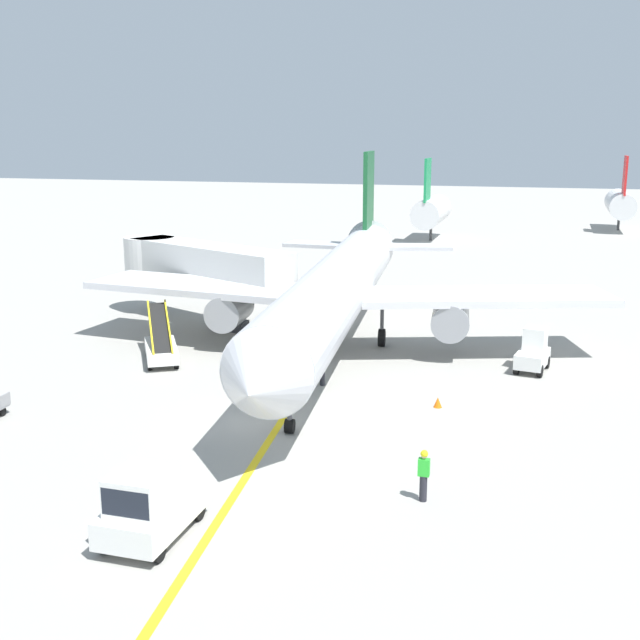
{
  "coord_description": "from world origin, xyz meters",
  "views": [
    {
      "loc": [
        10.72,
        -28.35,
        11.26
      ],
      "look_at": [
        0.35,
        7.66,
        2.5
      ],
      "focal_mm": 44.94,
      "sensor_mm": 36.0,
      "label": 1
    }
  ],
  "objects_px": {
    "baggage_tug_near_wing": "(533,352)",
    "safety_cone_nose_left": "(239,378)",
    "ground_crew_wing_walker": "(322,366)",
    "jet_bridge": "(194,264)",
    "ground_crew_marshaller": "(424,474)",
    "safety_cone_nose_right": "(438,402)",
    "belt_loader_forward_hold": "(161,346)",
    "airliner": "(338,288)",
    "pushback_tug": "(149,507)"
  },
  "relations": [
    {
      "from": "pushback_tug",
      "to": "ground_crew_wing_walker",
      "type": "relative_size",
      "value": 2.13
    },
    {
      "from": "jet_bridge",
      "to": "ground_crew_marshaller",
      "type": "height_order",
      "value": "jet_bridge"
    },
    {
      "from": "baggage_tug_near_wing",
      "to": "ground_crew_wing_walker",
      "type": "height_order",
      "value": "baggage_tug_near_wing"
    },
    {
      "from": "jet_bridge",
      "to": "belt_loader_forward_hold",
      "type": "height_order",
      "value": "jet_bridge"
    },
    {
      "from": "jet_bridge",
      "to": "belt_loader_forward_hold",
      "type": "distance_m",
      "value": 9.23
    },
    {
      "from": "jet_bridge",
      "to": "safety_cone_nose_right",
      "type": "xyz_separation_m",
      "value": [
        16.44,
        -11.68,
        -3.32
      ]
    },
    {
      "from": "jet_bridge",
      "to": "safety_cone_nose_right",
      "type": "distance_m",
      "value": 20.44
    },
    {
      "from": "baggage_tug_near_wing",
      "to": "airliner",
      "type": "bearing_deg",
      "value": 175.7
    },
    {
      "from": "ground_crew_wing_walker",
      "to": "safety_cone_nose_right",
      "type": "relative_size",
      "value": 3.86
    },
    {
      "from": "belt_loader_forward_hold",
      "to": "ground_crew_wing_walker",
      "type": "xyz_separation_m",
      "value": [
        8.91,
        -1.54,
        0.13
      ]
    },
    {
      "from": "airliner",
      "to": "ground_crew_wing_walker",
      "type": "xyz_separation_m",
      "value": [
        0.84,
        -5.87,
        -2.51
      ]
    },
    {
      "from": "baggage_tug_near_wing",
      "to": "safety_cone_nose_left",
      "type": "height_order",
      "value": "baggage_tug_near_wing"
    },
    {
      "from": "baggage_tug_near_wing",
      "to": "ground_crew_wing_walker",
      "type": "relative_size",
      "value": 1.52
    },
    {
      "from": "jet_bridge",
      "to": "safety_cone_nose_left",
      "type": "distance_m",
      "value": 13.36
    },
    {
      "from": "airliner",
      "to": "jet_bridge",
      "type": "height_order",
      "value": "airliner"
    },
    {
      "from": "baggage_tug_near_wing",
      "to": "belt_loader_forward_hold",
      "type": "distance_m",
      "value": 18.44
    },
    {
      "from": "safety_cone_nose_left",
      "to": "baggage_tug_near_wing",
      "type": "bearing_deg",
      "value": 24.06
    },
    {
      "from": "pushback_tug",
      "to": "belt_loader_forward_hold",
      "type": "xyz_separation_m",
      "value": [
        -8.11,
        16.62,
        -0.22
      ]
    },
    {
      "from": "pushback_tug",
      "to": "safety_cone_nose_left",
      "type": "xyz_separation_m",
      "value": [
        -3.0,
        14.39,
        -0.77
      ]
    },
    {
      "from": "belt_loader_forward_hold",
      "to": "ground_crew_marshaller",
      "type": "xyz_separation_m",
      "value": [
        15.2,
        -12.05,
        0.13
      ]
    },
    {
      "from": "belt_loader_forward_hold",
      "to": "ground_crew_wing_walker",
      "type": "relative_size",
      "value": 2.91
    },
    {
      "from": "belt_loader_forward_hold",
      "to": "safety_cone_nose_left",
      "type": "xyz_separation_m",
      "value": [
        5.11,
        -2.23,
        -0.56
      ]
    },
    {
      "from": "pushback_tug",
      "to": "safety_cone_nose_right",
      "type": "distance_m",
      "value": 14.93
    },
    {
      "from": "airliner",
      "to": "jet_bridge",
      "type": "distance_m",
      "value": 10.96
    },
    {
      "from": "pushback_tug",
      "to": "belt_loader_forward_hold",
      "type": "bearing_deg",
      "value": 116.01
    },
    {
      "from": "airliner",
      "to": "ground_crew_marshaller",
      "type": "bearing_deg",
      "value": -66.5
    },
    {
      "from": "jet_bridge",
      "to": "baggage_tug_near_wing",
      "type": "xyz_separation_m",
      "value": [
        20.12,
        -5.0,
        -2.62
      ]
    },
    {
      "from": "pushback_tug",
      "to": "baggage_tug_near_wing",
      "type": "height_order",
      "value": "pushback_tug"
    },
    {
      "from": "jet_bridge",
      "to": "safety_cone_nose_right",
      "type": "height_order",
      "value": "jet_bridge"
    },
    {
      "from": "belt_loader_forward_hold",
      "to": "safety_cone_nose_right",
      "type": "height_order",
      "value": "belt_loader_forward_hold"
    },
    {
      "from": "baggage_tug_near_wing",
      "to": "ground_crew_marshaller",
      "type": "relative_size",
      "value": 1.52
    },
    {
      "from": "baggage_tug_near_wing",
      "to": "safety_cone_nose_left",
      "type": "bearing_deg",
      "value": -155.94
    },
    {
      "from": "safety_cone_nose_left",
      "to": "jet_bridge",
      "type": "bearing_deg",
      "value": 123.44
    },
    {
      "from": "airliner",
      "to": "ground_crew_wing_walker",
      "type": "height_order",
      "value": "airliner"
    },
    {
      "from": "baggage_tug_near_wing",
      "to": "safety_cone_nose_left",
      "type": "relative_size",
      "value": 5.88
    },
    {
      "from": "ground_crew_marshaller",
      "to": "jet_bridge",
      "type": "bearing_deg",
      "value": 129.86
    },
    {
      "from": "ground_crew_wing_walker",
      "to": "safety_cone_nose_right",
      "type": "height_order",
      "value": "ground_crew_wing_walker"
    },
    {
      "from": "safety_cone_nose_right",
      "to": "belt_loader_forward_hold",
      "type": "bearing_deg",
      "value": 167.83
    },
    {
      "from": "airliner",
      "to": "belt_loader_forward_hold",
      "type": "bearing_deg",
      "value": -151.82
    },
    {
      "from": "airliner",
      "to": "ground_crew_marshaller",
      "type": "distance_m",
      "value": 18.04
    },
    {
      "from": "ground_crew_marshaller",
      "to": "ground_crew_wing_walker",
      "type": "bearing_deg",
      "value": 120.86
    },
    {
      "from": "baggage_tug_near_wing",
      "to": "belt_loader_forward_hold",
      "type": "xyz_separation_m",
      "value": [
        -18.09,
        -3.57,
        -0.15
      ]
    },
    {
      "from": "baggage_tug_near_wing",
      "to": "belt_loader_forward_hold",
      "type": "relative_size",
      "value": 0.52
    },
    {
      "from": "jet_bridge",
      "to": "baggage_tug_near_wing",
      "type": "height_order",
      "value": "jet_bridge"
    },
    {
      "from": "airliner",
      "to": "safety_cone_nose_left",
      "type": "height_order",
      "value": "airliner"
    },
    {
      "from": "belt_loader_forward_hold",
      "to": "airliner",
      "type": "bearing_deg",
      "value": 28.18
    },
    {
      "from": "pushback_tug",
      "to": "ground_crew_wing_walker",
      "type": "distance_m",
      "value": 15.1
    },
    {
      "from": "ground_crew_wing_walker",
      "to": "safety_cone_nose_right",
      "type": "distance_m",
      "value": 5.77
    },
    {
      "from": "baggage_tug_near_wing",
      "to": "ground_crew_wing_walker",
      "type": "distance_m",
      "value": 10.51
    },
    {
      "from": "baggage_tug_near_wing",
      "to": "safety_cone_nose_right",
      "type": "distance_m",
      "value": 7.66
    }
  ]
}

